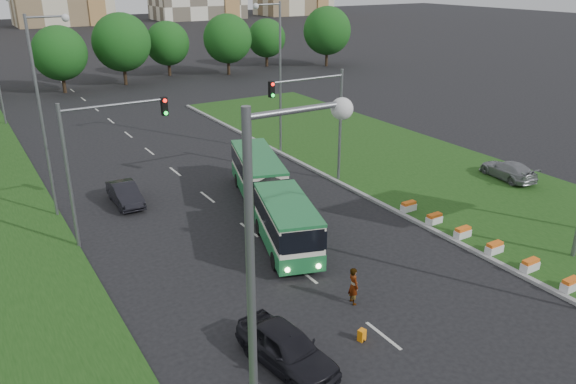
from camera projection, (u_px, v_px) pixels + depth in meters
ground at (352, 259)px, 29.61m from camera, size 360.00×360.00×0.00m
grass_median at (425, 171)px, 42.24m from camera, size 14.00×60.00×0.15m
median_kerb at (351, 189)px, 38.86m from camera, size 0.30×60.00×0.18m
lane_markings at (166, 164)px, 44.01m from camera, size 0.20×100.00×0.01m
flower_planters at (478, 240)px, 30.72m from camera, size 1.10×11.50×0.60m
traffic_mast_median at (321, 111)px, 37.89m from camera, size 5.76×0.32×8.00m
traffic_mast_left at (97, 149)px, 29.74m from camera, size 5.76×0.32×8.00m
street_lamps at (216, 116)px, 33.87m from camera, size 36.00×60.00×12.00m
tree_line at (165, 46)px, 76.41m from camera, size 120.00×8.00×9.00m
articulated_bus at (266, 195)px, 33.83m from camera, size 2.38×15.30×2.52m
car_left_near at (286, 348)px, 21.38m from camera, size 2.56×4.94×1.61m
car_left_far at (125, 194)px, 36.32m from camera, size 1.54×4.28×1.40m
car_median at (508, 170)px, 40.37m from camera, size 2.45×4.73×1.31m
pedestrian at (353, 286)px, 25.38m from camera, size 0.54×0.72×1.80m
shopping_trolley at (362, 335)px, 23.01m from camera, size 0.30×0.32×0.51m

